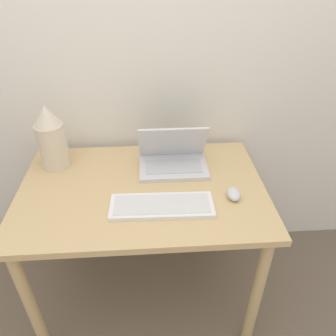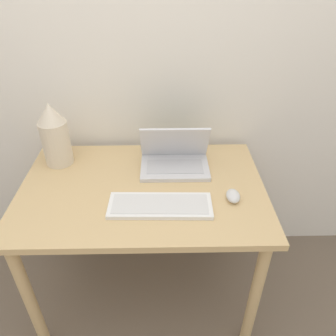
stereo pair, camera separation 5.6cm
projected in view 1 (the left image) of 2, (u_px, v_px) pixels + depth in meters
The scene contains 6 objects.
wall_back at pixel (137, 45), 1.51m from camera, with size 6.00×0.05×2.50m.
desk at pixel (143, 205), 1.51m from camera, with size 1.08×0.72×0.75m.
laptop at pixel (173, 158), 1.55m from camera, with size 0.32×0.22×0.21m.
keyboard at pixel (162, 206), 1.33m from camera, with size 0.42×0.16×0.02m.
mouse at pixel (234, 194), 1.38m from camera, with size 0.06×0.09×0.04m.
vase at pixel (51, 138), 1.51m from camera, with size 0.13×0.13×0.31m.
Camera 1 is at (0.04, -0.79, 1.64)m, focal length 35.00 mm.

